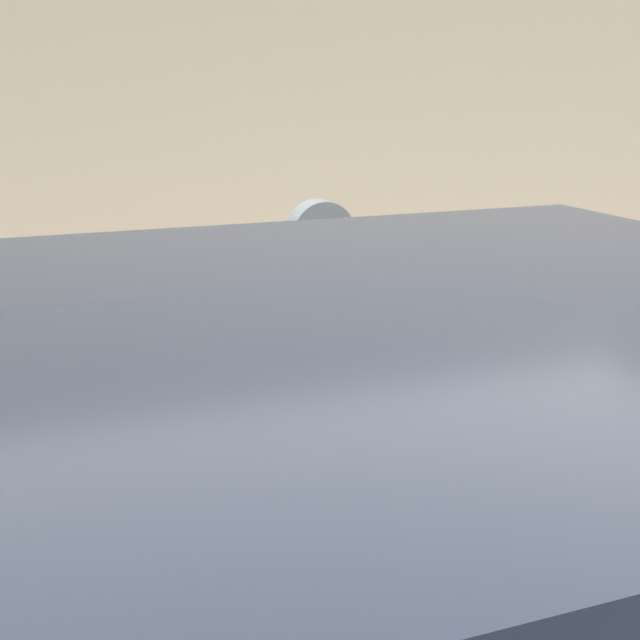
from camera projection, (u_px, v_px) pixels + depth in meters
name	position (u px, v px, depth m)	size (l,w,h in m)	color
sidewalk	(255.00, 497.00, 4.45)	(24.00, 2.80, 0.11)	#ADAAA3
parking_meter	(320.00, 351.00, 3.19)	(0.23, 0.12, 1.57)	#2D2D30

